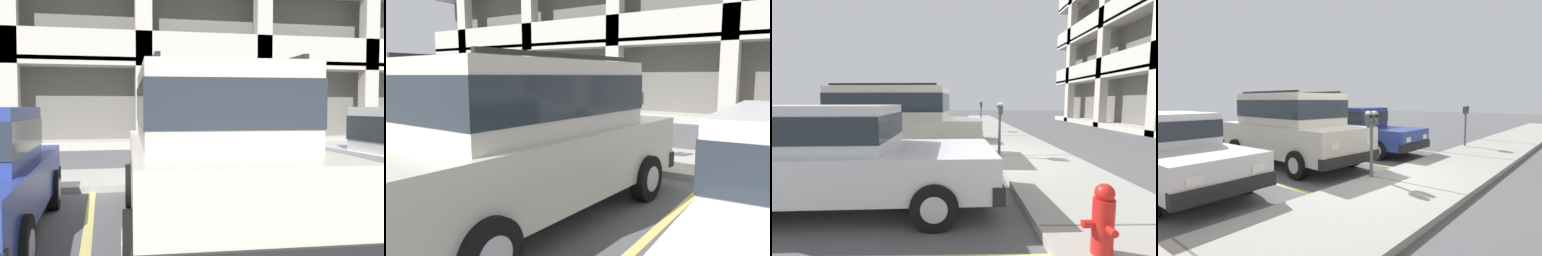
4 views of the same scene
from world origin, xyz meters
The scene contains 8 objects.
ground_plane centered at (0.00, 0.00, -0.05)m, with size 80.00×80.00×0.10m.
sidewalk centered at (0.00, 1.30, 0.06)m, with size 40.00×2.20×0.12m.
parking_stall_lines centered at (1.48, -1.40, 0.00)m, with size 11.96×4.80×0.01m.
silver_suv centered at (-0.04, -2.51, 1.09)m, with size 2.22×4.88×2.03m.
red_sedan centered at (-2.84, -2.39, 0.82)m, with size 1.87×4.49×1.54m.
dark_hatchback centered at (3.09, -2.54, 0.82)m, with size 1.95×4.54×1.54m.
parking_meter_near centered at (0.06, 0.35, 1.20)m, with size 0.35×0.12×1.44m.
parking_meter_far centered at (-5.86, 0.34, 1.24)m, with size 0.35×0.12×1.51m.
Camera 4 is at (5.30, 4.12, 1.79)m, focal length 28.00 mm.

